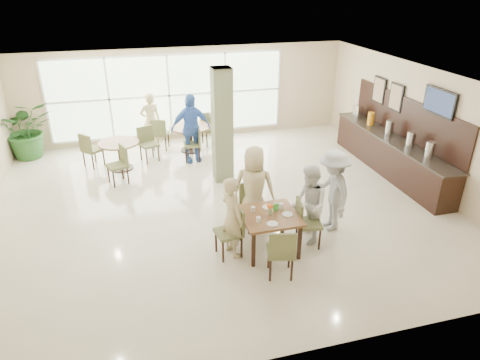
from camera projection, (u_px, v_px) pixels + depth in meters
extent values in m
plane|color=beige|center=(218.00, 202.00, 9.74)|extent=(10.00, 10.00, 0.00)
plane|color=white|center=(215.00, 79.00, 8.53)|extent=(10.00, 10.00, 0.00)
plane|color=beige|center=(185.00, 94.00, 13.06)|extent=(10.00, 0.00, 10.00)
plane|color=beige|center=(294.00, 272.00, 5.22)|extent=(10.00, 0.00, 10.00)
plane|color=beige|center=(419.00, 126.00, 10.31)|extent=(0.00, 9.00, 9.00)
plane|color=silver|center=(169.00, 95.00, 12.92)|extent=(7.00, 0.00, 7.00)
cube|color=#5C6849|center=(222.00, 126.00, 10.28)|extent=(0.45, 0.45, 2.80)
cube|color=brown|center=(270.00, 216.00, 7.78)|extent=(1.02, 1.02, 0.05)
cube|color=black|center=(253.00, 250.00, 7.47)|extent=(0.06, 0.06, 0.70)
cube|color=black|center=(299.00, 242.00, 7.67)|extent=(0.06, 0.06, 0.70)
cube|color=black|center=(241.00, 225.00, 8.22)|extent=(0.06, 0.06, 0.70)
cube|color=black|center=(283.00, 219.00, 8.42)|extent=(0.06, 0.06, 0.70)
cylinder|color=brown|center=(119.00, 143.00, 11.16)|extent=(1.06, 1.06, 0.04)
cylinder|color=black|center=(120.00, 156.00, 11.32)|extent=(0.10, 0.10, 0.71)
cylinder|color=black|center=(122.00, 168.00, 11.47)|extent=(0.60, 0.60, 0.03)
cylinder|color=brown|center=(190.00, 127.00, 12.35)|extent=(1.20, 1.20, 0.04)
cylinder|color=black|center=(191.00, 139.00, 12.51)|extent=(0.10, 0.10, 0.71)
cylinder|color=black|center=(191.00, 150.00, 12.66)|extent=(0.60, 0.60, 0.03)
cylinder|color=white|center=(258.00, 220.00, 7.51)|extent=(0.08, 0.08, 0.10)
cylinder|color=white|center=(253.00, 209.00, 7.84)|extent=(0.08, 0.08, 0.10)
cylinder|color=white|center=(281.00, 206.00, 7.96)|extent=(0.08, 0.08, 0.10)
cylinder|color=white|center=(272.00, 224.00, 7.46)|extent=(0.20, 0.20, 0.01)
cylinder|color=white|center=(268.00, 207.00, 8.00)|extent=(0.20, 0.20, 0.01)
cylinder|color=white|center=(287.00, 214.00, 7.76)|extent=(0.20, 0.20, 0.01)
cylinder|color=#99B27F|center=(270.00, 212.00, 7.74)|extent=(0.07, 0.07, 0.12)
sphere|color=#FB5D15|center=(272.00, 206.00, 7.70)|extent=(0.07, 0.07, 0.07)
sphere|color=#FB5D15|center=(269.00, 206.00, 7.71)|extent=(0.07, 0.07, 0.07)
sphere|color=#FB5D15|center=(270.00, 207.00, 7.67)|extent=(0.07, 0.07, 0.07)
cube|color=green|center=(276.00, 207.00, 7.86)|extent=(0.10, 0.02, 0.15)
cube|color=black|center=(390.00, 156.00, 11.08)|extent=(0.60, 4.60, 0.90)
cube|color=black|center=(392.00, 139.00, 10.88)|extent=(0.64, 4.70, 0.04)
cube|color=black|center=(406.00, 118.00, 10.71)|extent=(0.04, 4.60, 1.00)
cylinder|color=silver|center=(430.00, 150.00, 9.56)|extent=(0.20, 0.20, 0.40)
cylinder|color=silver|center=(411.00, 140.00, 10.17)|extent=(0.20, 0.20, 0.40)
cylinder|color=silver|center=(389.00, 128.00, 10.95)|extent=(0.20, 0.20, 0.40)
cylinder|color=orange|center=(371.00, 119.00, 11.75)|extent=(0.18, 0.18, 0.36)
cube|color=silver|center=(358.00, 112.00, 12.36)|extent=(0.18, 0.30, 0.36)
cube|color=black|center=(440.00, 102.00, 9.45)|extent=(0.06, 1.00, 0.58)
cube|color=#7F99CC|center=(439.00, 102.00, 9.44)|extent=(0.01, 0.92, 0.50)
cube|color=black|center=(396.00, 97.00, 10.97)|extent=(0.04, 0.55, 0.70)
cube|color=brown|center=(395.00, 97.00, 10.97)|extent=(0.01, 0.47, 0.62)
cube|color=black|center=(379.00, 90.00, 11.67)|extent=(0.04, 0.55, 0.70)
cube|color=brown|center=(379.00, 90.00, 11.66)|extent=(0.01, 0.47, 0.62)
imported|color=#275B24|center=(27.00, 129.00, 11.87)|extent=(1.67, 1.67, 1.63)
imported|color=#C6B584|center=(232.00, 217.00, 7.65)|extent=(0.53, 0.65, 1.55)
imported|color=#C6B584|center=(254.00, 188.00, 8.49)|extent=(0.96, 0.77, 1.73)
imported|color=white|center=(309.00, 205.00, 8.05)|extent=(0.66, 0.81, 1.56)
imported|color=#A3A3A6|center=(333.00, 191.00, 8.42)|extent=(0.67, 1.11, 1.69)
imported|color=#416EC4|center=(191.00, 128.00, 11.56)|extent=(1.18, 0.79, 1.88)
imported|color=white|center=(218.00, 122.00, 12.61)|extent=(0.84, 1.51, 1.55)
imported|color=#C6B584|center=(151.00, 121.00, 12.53)|extent=(0.67, 0.50, 1.66)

